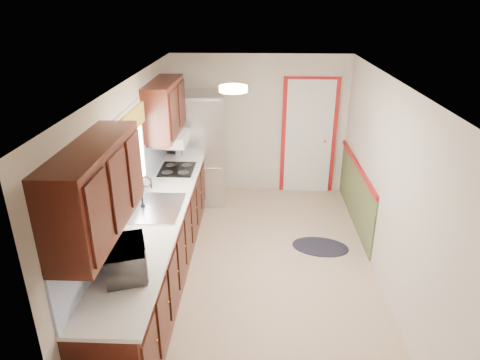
{
  "coord_description": "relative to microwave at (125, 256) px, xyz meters",
  "views": [
    {
      "loc": [
        -0.04,
        -4.67,
        3.25
      ],
      "look_at": [
        -0.25,
        0.2,
        1.15
      ],
      "focal_mm": 32.0,
      "sensor_mm": 36.0,
      "label": 1
    }
  ],
  "objects": [
    {
      "name": "room_shell",
      "position": [
        1.2,
        1.49,
        0.08
      ],
      "size": [
        3.2,
        5.2,
        2.52
      ],
      "color": "tan",
      "rests_on": "ground"
    },
    {
      "name": "kitchen_run",
      "position": [
        -0.04,
        1.2,
        -0.31
      ],
      "size": [
        0.63,
        4.0,
        2.2
      ],
      "color": "#38130C",
      "rests_on": "ground"
    },
    {
      "name": "back_wall_trim",
      "position": [
        2.19,
        3.7,
        -0.23
      ],
      "size": [
        1.12,
        2.3,
        2.08
      ],
      "color": "maroon",
      "rests_on": "ground"
    },
    {
      "name": "ceiling_fixture",
      "position": [
        0.9,
        1.29,
        1.24
      ],
      "size": [
        0.3,
        0.3,
        0.06
      ],
      "primitive_type": "cylinder",
      "color": "#FFD88C",
      "rests_on": "room_shell"
    },
    {
      "name": "microwave",
      "position": [
        0.0,
        0.0,
        0.0
      ],
      "size": [
        0.44,
        0.59,
        0.36
      ],
      "primitive_type": "imported",
      "rotation": [
        0.0,
        0.0,
        1.9
      ],
      "color": "white",
      "rests_on": "kitchen_run"
    },
    {
      "name": "refrigerator",
      "position": [
        0.23,
        3.54,
        -0.2
      ],
      "size": [
        0.82,
        0.8,
        1.84
      ],
      "rotation": [
        0.0,
        0.0,
        0.08
      ],
      "color": "#B7B7BC",
      "rests_on": "ground"
    },
    {
      "name": "rug",
      "position": [
        2.07,
        2.01,
        -1.11
      ],
      "size": [
        0.86,
        0.64,
        0.01
      ],
      "primitive_type": "ellipsoid",
      "rotation": [
        0.0,
        0.0,
        -0.18
      ],
      "color": "black",
      "rests_on": "ground"
    },
    {
      "name": "cooktop",
      "position": [
        0.01,
        2.51,
        -0.17
      ],
      "size": [
        0.48,
        0.58,
        0.02
      ],
      "primitive_type": "cube",
      "color": "black",
      "rests_on": "kitchen_run"
    }
  ]
}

